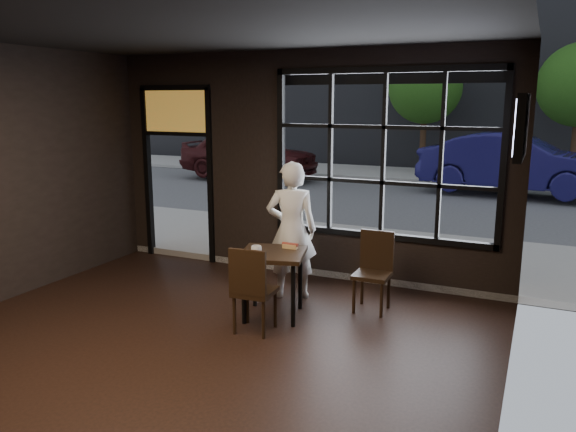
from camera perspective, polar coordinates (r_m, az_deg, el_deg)
The scene contains 16 objects.
floor at distance 5.54m, azimuth -13.85°, elevation -15.80°, with size 6.00×7.00×0.02m, color black.
ceiling at distance 4.98m, azimuth -15.77°, elevation 19.26°, with size 6.00×7.00×0.02m, color black.
wall_right at distance 3.92m, azimuth 21.78°, elevation -2.74°, with size 0.04×7.00×3.20m, color black.
window_frame at distance 7.59m, azimuth 9.67°, elevation 6.12°, with size 3.06×0.12×2.28m, color black.
stained_transom at distance 8.99m, azimuth -11.31°, elevation 10.43°, with size 1.20×0.06×0.70m, color orange.
street_asphalt at distance 28.10m, azimuth 18.12°, elevation 5.99°, with size 60.00×41.00×0.04m, color #545456.
cafe_table at distance 6.65m, azimuth -1.54°, elevation -6.90°, with size 0.73×0.73×0.79m, color black.
chair_near at distance 6.22m, azimuth -3.38°, elevation -7.37°, with size 0.42×0.42×0.98m, color black.
chair_window at distance 6.86m, azimuth 8.55°, elevation -5.70°, with size 0.42×0.42×0.96m, color black.
man at distance 7.17m, azimuth 0.36°, elevation -1.45°, with size 0.65×0.42×1.77m, color white.
hotdog at distance 6.67m, azimuth 0.22°, elevation -3.07°, with size 0.20×0.08×0.06m, color tan, non-canonical shape.
cup at distance 6.44m, azimuth -3.23°, elevation -3.46°, with size 0.12×0.12×0.10m, color silver.
tv at distance 5.81m, azimuth 22.69°, elevation 8.40°, with size 0.12×1.04×0.61m, color black.
navy_car at distance 15.94m, azimuth 21.92°, elevation 5.01°, with size 1.66×4.77×1.57m, color #141246.
maroon_car at distance 17.92m, azimuth -4.03°, elevation 6.38°, with size 1.78×4.41×1.50m, color #381011.
tree_left at distance 19.59m, azimuth 13.78°, elevation 12.58°, with size 2.43×2.43×4.14m.
Camera 1 is at (3.14, -3.80, 2.52)m, focal length 35.00 mm.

